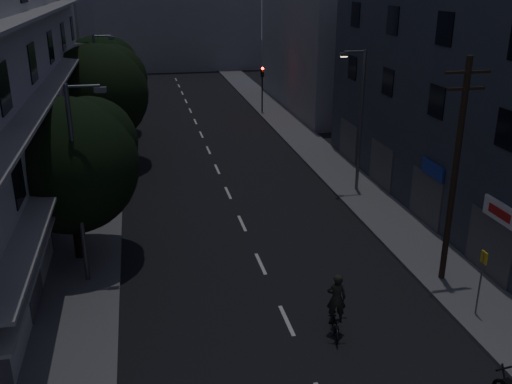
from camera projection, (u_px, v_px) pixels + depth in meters
name	position (u px, v px, depth m)	size (l,w,h in m)	color
ground	(216.00, 167.00, 37.79)	(160.00, 160.00, 0.00)	black
sidewalk_left	(100.00, 173.00, 36.33)	(3.00, 90.00, 0.15)	#565659
sidewalk_right	(324.00, 159.00, 39.19)	(3.00, 90.00, 0.15)	#565659
lane_markings	(205.00, 142.00, 43.51)	(0.15, 60.50, 0.01)	beige
building_right	(486.00, 113.00, 28.06)	(6.19, 28.00, 11.00)	#2A2F39
building_far_left	(54.00, 20.00, 53.76)	(6.00, 20.00, 16.00)	slate
building_far_right	(316.00, 38.00, 53.37)	(6.00, 20.00, 13.00)	slate
building_far_end	(169.00, 31.00, 77.26)	(24.00, 8.00, 10.00)	slate
tree_near	(71.00, 160.00, 23.83)	(5.76, 5.76, 7.10)	black
tree_mid	(99.00, 90.00, 36.32)	(6.36, 6.36, 7.82)	black
tree_far	(99.00, 73.00, 43.93)	(6.10, 6.10, 7.54)	black
traffic_signal_far_right	(262.00, 80.00, 51.62)	(0.28, 0.37, 4.10)	black
traffic_signal_far_left	(118.00, 83.00, 50.13)	(0.28, 0.37, 4.10)	black
street_lamp_left_near	(79.00, 176.00, 21.86)	(1.51, 0.25, 8.00)	#515558
street_lamp_right	(359.00, 114.00, 31.86)	(1.51, 0.25, 8.00)	#54585C
street_lamp_left_far	(100.00, 87.00, 39.92)	(1.51, 0.25, 8.00)	#5C5E64
utility_pole	(455.00, 169.00, 21.86)	(1.80, 0.24, 9.00)	black
bus_stop_sign	(482.00, 271.00, 20.40)	(0.06, 0.35, 2.52)	#595B60
cyclist	(335.00, 314.00, 19.82)	(1.01, 1.94, 2.33)	black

